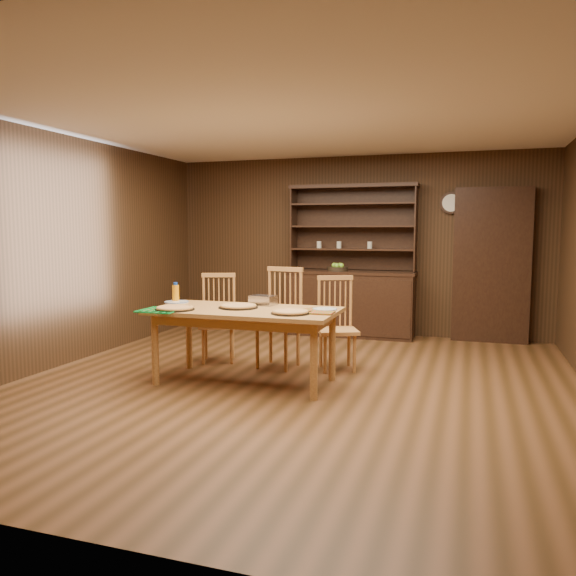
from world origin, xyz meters
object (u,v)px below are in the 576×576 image
(china_hutch, at_px, (351,295))
(dining_table, at_px, (245,317))
(chair_left, at_px, (218,314))
(chair_right, at_px, (336,320))
(juice_bottle, at_px, (176,293))
(chair_center, at_px, (281,314))

(china_hutch, xyz_separation_m, dining_table, (-0.49, -2.82, 0.07))
(china_hutch, xyz_separation_m, chair_left, (-1.17, -2.00, -0.05))
(chair_right, distance_m, juice_bottle, 1.78)
(china_hutch, height_order, juice_bottle, china_hutch)
(dining_table, relative_size, juice_bottle, 8.56)
(dining_table, distance_m, chair_left, 1.08)
(dining_table, bearing_deg, chair_center, 81.74)
(chair_left, xyz_separation_m, chair_right, (1.41, 0.04, 0.00))
(dining_table, bearing_deg, juice_bottle, 164.08)
(china_hutch, relative_size, chair_center, 1.95)
(chair_center, bearing_deg, juice_bottle, -145.72)
(chair_right, bearing_deg, juice_bottle, 176.48)
(dining_table, relative_size, chair_center, 1.66)
(china_hutch, distance_m, chair_center, 2.07)
(chair_center, bearing_deg, chair_right, 13.95)
(china_hutch, relative_size, chair_right, 2.12)
(chair_left, bearing_deg, juice_bottle, -133.94)
(dining_table, xyz_separation_m, chair_left, (-0.68, 0.83, -0.12))
(china_hutch, bearing_deg, chair_left, -120.36)
(chair_left, height_order, chair_center, chair_center)
(dining_table, distance_m, chair_right, 1.14)
(chair_center, height_order, juice_bottle, chair_center)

